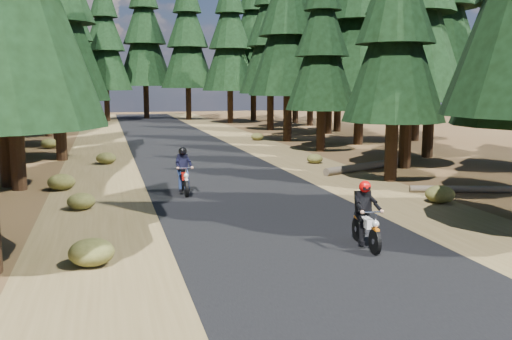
{
  "coord_description": "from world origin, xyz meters",
  "views": [
    {
      "loc": [
        -4.33,
        -14.75,
        3.67
      ],
      "look_at": [
        0.0,
        1.5,
        1.1
      ],
      "focal_mm": 40.0,
      "sensor_mm": 36.0,
      "label": 1
    }
  ],
  "objects_px": {
    "log_far": "(471,189)",
    "rider_lead": "(366,226)",
    "log_near": "(367,166)",
    "rider_follow": "(184,179)"
  },
  "relations": [
    {
      "from": "log_near",
      "to": "rider_follow",
      "type": "relative_size",
      "value": 3.01
    },
    {
      "from": "log_near",
      "to": "rider_lead",
      "type": "height_order",
      "value": "rider_lead"
    },
    {
      "from": "log_near",
      "to": "rider_follow",
      "type": "distance_m",
      "value": 9.0
    },
    {
      "from": "rider_lead",
      "to": "rider_follow",
      "type": "relative_size",
      "value": 0.98
    },
    {
      "from": "log_far",
      "to": "rider_follow",
      "type": "relative_size",
      "value": 2.37
    },
    {
      "from": "log_near",
      "to": "rider_follow",
      "type": "bearing_deg",
      "value": 175.82
    },
    {
      "from": "rider_lead",
      "to": "log_far",
      "type": "bearing_deg",
      "value": -136.47
    },
    {
      "from": "log_near",
      "to": "rider_lead",
      "type": "distance_m",
      "value": 11.92
    },
    {
      "from": "log_far",
      "to": "rider_lead",
      "type": "height_order",
      "value": "rider_lead"
    },
    {
      "from": "rider_lead",
      "to": "rider_follow",
      "type": "height_order",
      "value": "rider_follow"
    }
  ]
}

